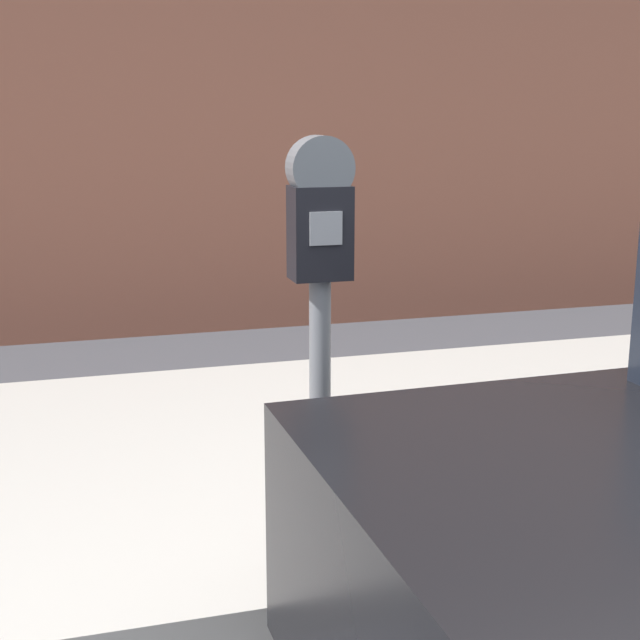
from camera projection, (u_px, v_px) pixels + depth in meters
name	position (u px, v px, depth m)	size (l,w,h in m)	color
sidewalk	(359.00, 450.00, 4.40)	(24.00, 2.80, 0.15)	#BCB7AD
parking_meter	(320.00, 281.00, 2.89)	(0.20, 0.14, 1.48)	slate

